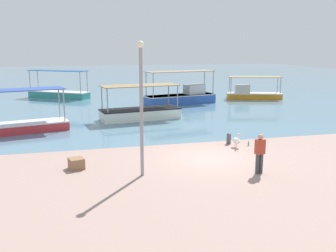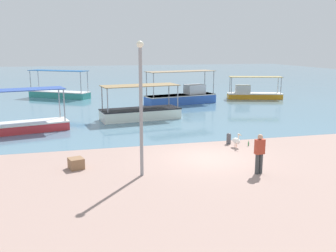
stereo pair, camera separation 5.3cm
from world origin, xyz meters
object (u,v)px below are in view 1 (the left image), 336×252
Objects in this scene: mooring_bollard at (229,138)px; fishing_boat_far_left at (252,93)px; pelican at (236,140)px; lamp_post at (141,102)px; fishing_boat_far_right at (59,93)px; glass_bottle at (249,144)px; fisherman_standing at (260,153)px; cargo_crate at (76,163)px; fishing_boat_near_left at (182,96)px; fishing_boat_center at (140,112)px; fishing_boat_outer at (23,124)px.

fishing_boat_far_left is at bearing 59.77° from mooring_bollard.
fishing_boat_far_left is 19.73m from pelican.
lamp_post is (-5.59, -3.13, 2.69)m from pelican.
glass_bottle is (10.51, -22.60, -0.43)m from fishing_boat_far_right.
cargo_crate is (-7.40, 2.50, -0.67)m from fisherman_standing.
fishing_boat_near_left is at bearing -31.98° from fishing_boat_far_right.
fishing_boat_far_left is 19.09m from mooring_bollard.
glass_bottle is (-8.74, -17.13, -0.45)m from fishing_boat_far_left.
fishing_boat_center is 9.84m from glass_bottle.
fishing_boat_near_left is 1.22× the size of fishing_boat_far_left.
fishing_boat_far_left is at bearing 53.50° from lamp_post.
pelican is (11.34, -6.68, -0.12)m from fishing_boat_outer.
fishing_boat_far_left is at bearing 64.19° from fisherman_standing.
cargo_crate is (-9.80, -17.26, -0.46)m from fishing_boat_near_left.
fishing_boat_outer is 23.40m from fishing_boat_far_left.
fishing_boat_near_left is at bearing 34.84° from fishing_boat_outer.
fishing_boat_far_right is 24.93m from glass_bottle.
fishing_boat_far_left is 25.52m from lamp_post.
fishing_boat_far_right is 23.98m from mooring_bollard.
mooring_bollard is at bearing -66.30° from fishing_boat_far_right.
fisherman_standing reaches higher than mooring_bollard.
fishing_boat_center is 0.94× the size of fishing_boat_far_right.
pelican is at bearing -118.83° from fishing_boat_far_left.
fisherman_standing reaches higher than cargo_crate.
fishing_boat_center is 1.05× the size of fishing_boat_far_left.
fishing_boat_near_left is 15.56m from glass_bottle.
pelican is at bearing 78.67° from fisherman_standing.
fishing_boat_far_right is (1.61, 16.07, 0.04)m from fishing_boat_outer.
fisherman_standing is at bearing -115.81° from fishing_boat_far_left.
fishing_boat_center is 9.85× the size of mooring_bollard.
lamp_post is 20.11× the size of glass_bottle.
fishing_boat_far_left is 21.07× the size of glass_bottle.
fishing_boat_far_left is 19.24m from glass_bottle.
fishing_boat_far_right is 28.27m from fisherman_standing.
pelican is 0.47× the size of fisherman_standing.
fisherman_standing reaches higher than glass_bottle.
fishing_boat_outer is at bearing -153.05° from fishing_boat_far_left.
fishing_boat_near_left is (5.15, 6.71, 0.14)m from fishing_boat_center.
fishing_boat_far_left is 1.05× the size of lamp_post.
fisherman_standing reaches higher than pelican.
mooring_bollard reaches higher than glass_bottle.
fishing_boat_near_left is 10.94× the size of cargo_crate.
lamp_post reaches higher than cargo_crate.
fishing_boat_near_left is 4.12× the size of fisherman_standing.
fishing_boat_near_left is 1.09× the size of fishing_boat_far_right.
fishing_boat_near_left reaches higher than pelican.
glass_bottle is at bearing -63.79° from fishing_boat_center.
pelican reaches higher than glass_bottle.
fishing_boat_center is at bearing -127.49° from fishing_boat_near_left.
mooring_bollard is (3.47, -8.18, -0.23)m from fishing_boat_center.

